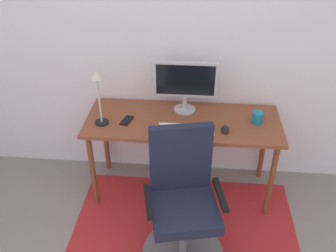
% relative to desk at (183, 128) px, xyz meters
% --- Properties ---
extents(wall_back, '(6.00, 0.10, 2.60)m').
position_rel_desk_xyz_m(wall_back, '(-0.01, 0.37, 0.64)').
color(wall_back, white).
rests_on(wall_back, ground).
extents(area_rug, '(1.77, 1.49, 0.01)m').
position_rel_desk_xyz_m(area_rug, '(0.05, -0.62, -0.66)').
color(area_rug, '#AC2528').
rests_on(area_rug, ground).
extents(desk, '(1.56, 0.60, 0.74)m').
position_rel_desk_xyz_m(desk, '(0.00, 0.00, 0.00)').
color(desk, brown).
rests_on(desk, ground).
extents(monitor, '(0.51, 0.18, 0.43)m').
position_rel_desk_xyz_m(monitor, '(0.01, 0.16, 0.34)').
color(monitor, '#B2B2B7').
rests_on(monitor, desk).
extents(keyboard, '(0.43, 0.13, 0.02)m').
position_rel_desk_xyz_m(keyboard, '(0.03, -0.14, 0.08)').
color(keyboard, white).
rests_on(keyboard, desk).
extents(computer_mouse, '(0.06, 0.10, 0.03)m').
position_rel_desk_xyz_m(computer_mouse, '(0.33, -0.13, 0.09)').
color(computer_mouse, black).
rests_on(computer_mouse, desk).
extents(coffee_cup, '(0.09, 0.09, 0.09)m').
position_rel_desk_xyz_m(coffee_cup, '(0.59, 0.02, 0.12)').
color(coffee_cup, teal).
rests_on(coffee_cup, desk).
extents(cell_phone, '(0.10, 0.15, 0.01)m').
position_rel_desk_xyz_m(cell_phone, '(-0.45, -0.05, 0.08)').
color(cell_phone, black).
rests_on(cell_phone, desk).
extents(desk_lamp, '(0.11, 0.11, 0.45)m').
position_rel_desk_xyz_m(desk_lamp, '(-0.64, -0.10, 0.39)').
color(desk_lamp, black).
rests_on(desk_lamp, desk).
extents(office_chair, '(0.60, 0.60, 1.03)m').
position_rel_desk_xyz_m(office_chair, '(0.04, -0.67, -0.27)').
color(office_chair, slate).
rests_on(office_chair, ground).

